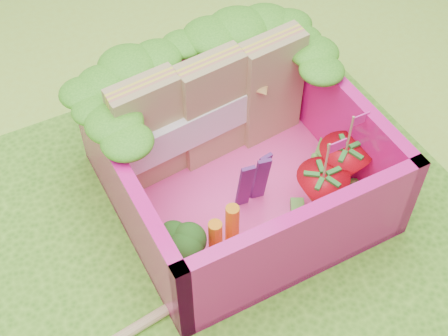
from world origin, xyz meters
TOP-DOWN VIEW (x-y plane):
  - ground at (0.00, 0.00)m, footprint 14.00×14.00m
  - placemat at (0.00, 0.00)m, footprint 2.60×2.60m
  - bento_floor at (0.17, 0.25)m, footprint 1.30×1.30m
  - bento_box at (0.17, 0.25)m, footprint 1.30×1.30m
  - lettuce_ruffle at (0.17, 0.71)m, footprint 1.43×0.76m
  - sandwich_stack at (0.17, 0.56)m, footprint 1.20×0.29m
  - broccoli at (-0.31, -0.08)m, footprint 0.30×0.30m
  - carrot_sticks at (-0.08, -0.06)m, footprint 0.17×0.09m
  - purple_wedges at (0.19, 0.11)m, footprint 0.17×0.06m
  - strawberry_left at (0.47, -0.08)m, footprint 0.27×0.27m
  - strawberry_right at (0.67, 0.00)m, footprint 0.28×0.28m
  - snap_peas at (0.55, -0.00)m, footprint 0.62×0.62m

SIDE VIEW (x-z plane):
  - ground at x=0.00m, z-range 0.00..0.00m
  - placemat at x=0.00m, z-range 0.00..0.03m
  - bento_floor at x=0.17m, z-range 0.03..0.08m
  - snap_peas at x=0.55m, z-range 0.08..0.13m
  - carrot_sticks at x=-0.08m, z-range 0.07..0.35m
  - strawberry_left at x=0.47m, z-range -0.03..0.48m
  - strawberry_right at x=0.67m, z-range -0.03..0.49m
  - broccoli at x=-0.31m, z-range 0.13..0.37m
  - purple_wedges at x=0.19m, z-range 0.08..0.46m
  - bento_box at x=0.17m, z-range 0.03..0.58m
  - sandwich_stack at x=0.17m, z-range 0.07..0.73m
  - lettuce_ruffle at x=0.17m, z-range 0.58..0.69m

